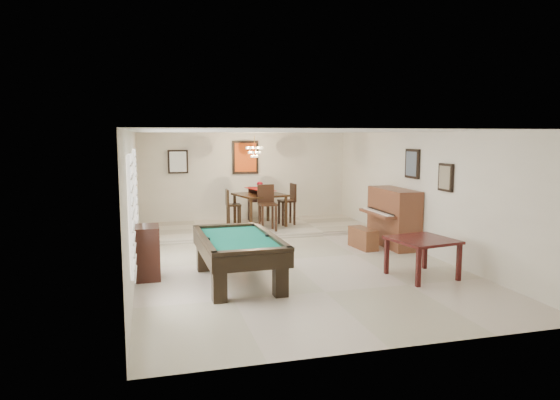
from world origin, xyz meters
name	(u,v)px	position (x,y,z in m)	size (l,w,h in m)	color
ground_plane	(287,260)	(0.00, 0.00, -0.01)	(6.00, 9.00, 0.02)	beige
wall_back	(245,178)	(0.00, 4.50, 1.30)	(6.00, 0.04, 2.60)	silver
wall_front	(393,242)	(0.00, -4.50, 1.30)	(6.00, 0.04, 2.60)	silver
wall_left	(133,201)	(-3.00, 0.00, 1.30)	(0.04, 9.00, 2.60)	silver
wall_right	(420,192)	(3.00, 0.00, 1.30)	(0.04, 9.00, 2.60)	silver
ceiling	(288,132)	(0.00, 0.00, 2.60)	(6.00, 9.00, 0.04)	white
dining_step	(255,228)	(0.00, 3.25, 0.06)	(6.00, 2.50, 0.12)	beige
window_left_front	(131,214)	(-2.97, -2.20, 1.40)	(0.06, 1.00, 1.70)	white
window_left_rear	(135,192)	(-2.97, 0.60, 1.40)	(0.06, 1.00, 1.70)	white
pool_table	(238,260)	(-1.26, -1.35, 0.39)	(1.26, 2.33, 0.78)	black
square_table	(422,258)	(1.97, -1.88, 0.35)	(1.01, 1.01, 0.70)	black
upright_piano	(387,218)	(2.54, 0.59, 0.66)	(0.89, 1.58, 1.32)	brown
piano_bench	(363,238)	(1.91, 0.52, 0.23)	(0.32, 0.82, 0.46)	brown
apothecary_chest	(148,252)	(-2.77, -0.70, 0.47)	(0.42, 0.63, 0.94)	black
dining_table	(260,207)	(0.16, 3.29, 0.61)	(1.18, 1.18, 0.97)	black
flower_vase	(260,185)	(0.16, 3.29, 1.20)	(0.12, 0.12, 0.21)	#A40E1C
dining_chair_south	(268,208)	(0.18, 2.51, 0.70)	(0.43, 0.43, 1.16)	black
dining_chair_north	(254,203)	(0.17, 4.06, 0.61)	(0.37, 0.37, 0.99)	black
dining_chair_west	(234,208)	(-0.55, 3.33, 0.62)	(0.37, 0.37, 0.99)	black
dining_chair_east	(287,204)	(0.89, 3.25, 0.68)	(0.41, 0.41, 1.11)	black
chandelier	(254,148)	(0.00, 3.20, 2.20)	(0.44, 0.44, 0.60)	#FFE5B2
back_painting	(245,157)	(0.00, 4.46, 1.90)	(0.75, 0.06, 0.95)	#D84C14
back_mirror	(178,162)	(-1.90, 4.46, 1.80)	(0.55, 0.06, 0.65)	white
right_picture_upper	(412,164)	(2.96, 0.30, 1.90)	(0.06, 0.55, 0.65)	slate
right_picture_lower	(446,177)	(2.96, -1.00, 1.70)	(0.06, 0.45, 0.55)	gray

